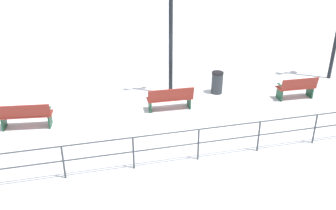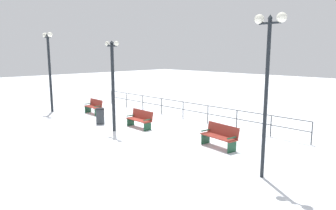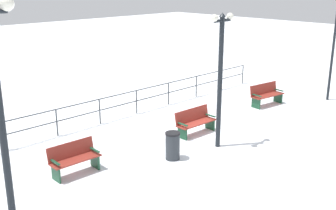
{
  "view_description": "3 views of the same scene",
  "coord_description": "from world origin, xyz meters",
  "px_view_note": "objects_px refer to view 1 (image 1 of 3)",
  "views": [
    {
      "loc": [
        -11.88,
        3.01,
        6.19
      ],
      "look_at": [
        -1.45,
        0.45,
        0.96
      ],
      "focal_mm": 40.85,
      "sensor_mm": 36.0,
      "label": 1
    },
    {
      "loc": [
        9.9,
        12.15,
        3.84
      ],
      "look_at": [
        -1.48,
        0.49,
        1.07
      ],
      "focal_mm": 33.09,
      "sensor_mm": 36.0,
      "label": 2
    },
    {
      "loc": [
        9.52,
        -10.58,
        5.39
      ],
      "look_at": [
        -1.35,
        0.02,
        0.76
      ],
      "focal_mm": 44.56,
      "sensor_mm": 36.0,
      "label": 3
    }
  ],
  "objects_px": {
    "bench_second": "(170,98)",
    "lamppost_middle": "(171,27)",
    "trash_bin": "(217,83)",
    "bench_nearest": "(297,88)",
    "bench_third": "(25,115)"
  },
  "relations": [
    {
      "from": "bench_nearest",
      "to": "lamppost_middle",
      "type": "distance_m",
      "value": 5.27
    },
    {
      "from": "bench_second",
      "to": "bench_third",
      "type": "distance_m",
      "value": 4.89
    },
    {
      "from": "bench_nearest",
      "to": "bench_second",
      "type": "xyz_separation_m",
      "value": [
        0.23,
        4.88,
        -0.01
      ]
    },
    {
      "from": "bench_second",
      "to": "bench_third",
      "type": "bearing_deg",
      "value": 94.15
    },
    {
      "from": "lamppost_middle",
      "to": "trash_bin",
      "type": "bearing_deg",
      "value": -100.48
    },
    {
      "from": "trash_bin",
      "to": "bench_nearest",
      "type": "bearing_deg",
      "value": -114.64
    },
    {
      "from": "bench_third",
      "to": "lamppost_middle",
      "type": "height_order",
      "value": "lamppost_middle"
    },
    {
      "from": "bench_second",
      "to": "bench_third",
      "type": "xyz_separation_m",
      "value": [
        -0.19,
        4.89,
        0.03
      ]
    },
    {
      "from": "bench_third",
      "to": "lamppost_middle",
      "type": "bearing_deg",
      "value": -66.28
    },
    {
      "from": "bench_second",
      "to": "lamppost_middle",
      "type": "bearing_deg",
      "value": -12.86
    },
    {
      "from": "bench_nearest",
      "to": "bench_second",
      "type": "height_order",
      "value": "bench_nearest"
    },
    {
      "from": "bench_third",
      "to": "bench_nearest",
      "type": "bearing_deg",
      "value": -82.91
    },
    {
      "from": "trash_bin",
      "to": "lamppost_middle",
      "type": "bearing_deg",
      "value": 79.52
    },
    {
      "from": "bench_third",
      "to": "trash_bin",
      "type": "distance_m",
      "value": 7.14
    },
    {
      "from": "bench_second",
      "to": "trash_bin",
      "type": "bearing_deg",
      "value": -62.73
    }
  ]
}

